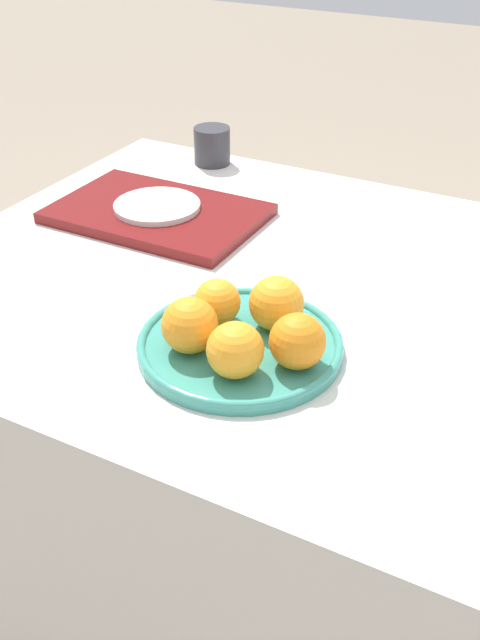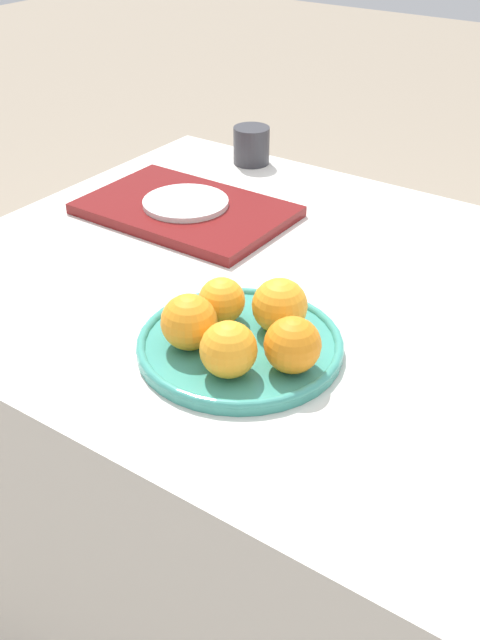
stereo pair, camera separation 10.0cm
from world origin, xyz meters
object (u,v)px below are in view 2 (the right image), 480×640
Objects in this scene: orange_0 at (222,301)px; side_plate at (186,203)px; orange_1 at (228,350)px; orange_2 at (280,306)px; orange_3 at (189,322)px; cup_0 at (251,145)px; orange_4 at (293,345)px; fruit_platter at (240,344)px; serving_tray at (186,210)px.

side_plate is (-0.28, 0.27, -0.02)m from orange_0.
orange_1 is 0.12m from orange_2.
orange_3 is at bearing -126.78° from orange_2.
orange_2 reaches higher than cup_0.
orange_1 is 0.52m from side_plate.
orange_4 is (0.14, -0.04, 0.00)m from orange_0.
side_plate reaches higher than fruit_platter.
orange_0 is 0.08m from orange_3.
serving_tray is (-0.28, 0.27, -0.04)m from orange_0.
orange_4 is 0.53m from serving_tray.
orange_2 is 0.48× the size of side_plate.
side_plate is at bearing 135.85° from orange_0.
fruit_platter is 0.75× the size of serving_tray.
orange_0 is at bearing 149.99° from fruit_platter.
orange_3 is at bearing -88.77° from orange_0.
orange_4 is at bearing -47.64° from orange_2.
serving_tray is at bearing 137.71° from fruit_platter.
serving_tray is 0.02m from side_plate.
orange_0 is 0.42× the size of side_plate.
orange_1 reaches higher than side_plate.
orange_4 is (0.14, 0.03, -0.00)m from orange_3.
serving_tray is at bearing 134.42° from orange_1.
orange_3 is at bearing -50.92° from side_plate.
fruit_platter is 0.45m from serving_tray.
fruit_platter is 0.45m from side_plate.
orange_1 is at bearing -66.77° from fruit_platter.
orange_1 is at bearing -45.58° from side_plate.
orange_2 is at bearing -34.40° from serving_tray.
cup_0 is at bearing 127.39° from orange_2.
orange_2 reaches higher than side_plate.
orange_2 reaches higher than orange_4.
orange_1 is 0.96× the size of orange_2.
orange_1 is at bearing -45.58° from serving_tray.
serving_tray is at bearing 143.29° from orange_4.
orange_2 is 0.21× the size of serving_tray.
serving_tray is at bearing 0.00° from side_plate.
orange_0 is 0.39m from side_plate.
orange_1 is 0.52m from serving_tray.
fruit_platter is at bearing -114.65° from orange_2.
orange_2 is (-0.00, 0.12, 0.00)m from orange_1.
orange_3 is at bearing -62.44° from cup_0.
orange_1 is at bearing -14.53° from orange_3.
side_plate is (-0.36, 0.25, -0.03)m from orange_2.
orange_4 reaches higher than fruit_platter.
orange_4 is at bearing -7.44° from fruit_platter.
fruit_platter is 0.08m from orange_3.
orange_3 is (-0.08, -0.10, -0.00)m from orange_2.
fruit_platter is 0.71m from cup_0.
fruit_platter is 1.77× the size of side_plate.
orange_2 is at bearing 90.94° from orange_1.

